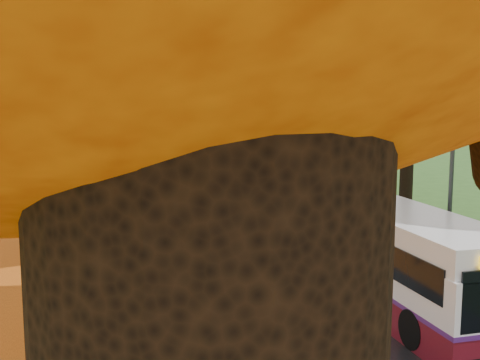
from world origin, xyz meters
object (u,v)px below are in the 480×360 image
streetlamp_near (446,145)px  car_white (144,184)px  bus (383,248)px  car_dark (120,163)px  car_silver (126,168)px  streetlamp_mid (236,119)px  streetlamp_far (171,111)px

streetlamp_near → car_white: (-6.17, 21.79, -4.03)m
bus → car_dark: 34.21m
streetlamp_near → car_silver: size_ratio=1.75×
bus → car_dark: (-4.17, 33.94, -0.85)m
car_white → car_silver: bearing=95.9°
car_silver → streetlamp_mid: bearing=-48.9°
streetlamp_far → bus: size_ratio=0.71×
streetlamp_near → streetlamp_mid: (0.00, 22.00, 0.00)m
streetlamp_far → car_white: 23.40m
car_silver → car_white: bearing=-87.0°
streetlamp_near → streetlamp_mid: 22.00m
streetlamp_far → bus: bearing=-92.8°
streetlamp_mid → streetlamp_near: bearing=-90.0°
streetlamp_far → bus: 44.16m
streetlamp_mid → car_dark: 14.08m
car_silver → streetlamp_near: bearing=-76.0°
streetlamp_near → streetlamp_mid: bearing=90.0°
bus → car_dark: bus is taller
streetlamp_mid → streetlamp_far: (0.00, 22.00, 0.00)m
streetlamp_mid → bus: 22.32m
streetlamp_mid → car_silver: bearing=129.1°
bus → streetlamp_far: bearing=89.8°
car_silver → bus: bearing=-80.0°
streetlamp_mid → car_dark: streetlamp_mid is taller
streetlamp_near → bus: (-2.13, 0.00, -3.14)m
car_silver → car_dark: car_silver is taller
streetlamp_near → streetlamp_far: same height
streetlamp_far → car_silver: bearing=-113.8°
bus → car_dark: size_ratio=2.38×
streetlamp_near → bus: bearing=180.0°
streetlamp_near → car_white: streetlamp_near is taller
streetlamp_far → car_dark: bearing=-122.1°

